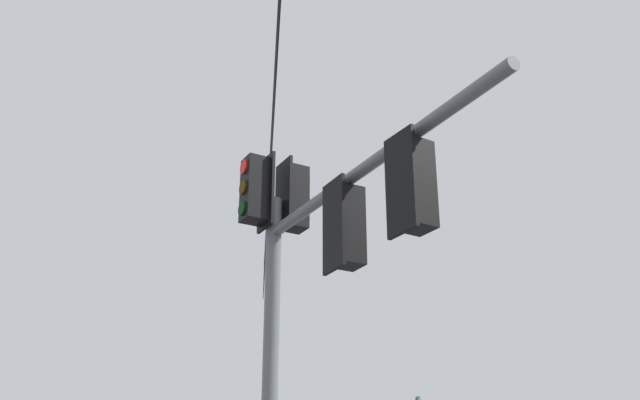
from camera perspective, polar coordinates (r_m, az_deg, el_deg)
name	(u,v)px	position (r m, az deg, el deg)	size (l,w,h in m)	color
signal_mast_assembly	(309,263)	(8.99, -0.82, -4.68)	(4.00, 3.35, 6.14)	slate
overhead_wire_span	(277,41)	(13.05, -3.20, 11.77)	(12.84, 25.29, 1.40)	black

